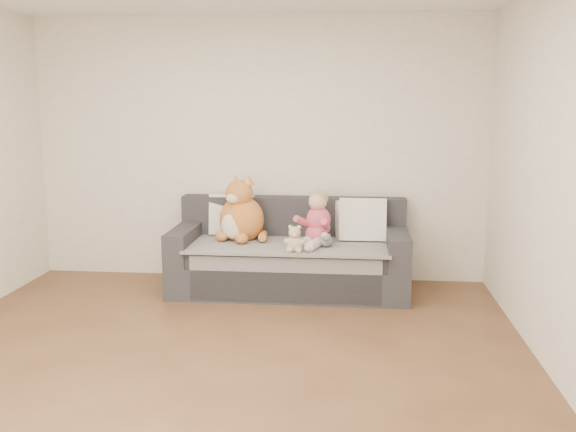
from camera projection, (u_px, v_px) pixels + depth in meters
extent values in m
plane|color=brown|center=(204.00, 380.00, 4.16)|extent=(5.00, 5.00, 0.00)
plane|color=white|center=(258.00, 150.00, 6.37)|extent=(4.50, 0.00, 4.50)
cube|color=#242428|center=(290.00, 275.00, 6.08)|extent=(2.20, 0.90, 0.30)
cube|color=#242428|center=(289.00, 253.00, 6.01)|extent=(1.90, 0.80, 0.15)
cube|color=#242428|center=(293.00, 217.00, 6.33)|extent=(2.20, 0.20, 0.40)
cube|color=#242428|center=(186.00, 242.00, 6.12)|extent=(0.20, 0.90, 0.30)
cube|color=#242428|center=(397.00, 247.00, 5.92)|extent=(0.20, 0.90, 0.30)
cube|color=#969699|center=(289.00, 244.00, 5.97)|extent=(1.85, 0.88, 0.02)
cube|color=#969699|center=(285.00, 281.00, 5.63)|extent=(1.70, 0.02, 0.41)
cube|color=silver|center=(232.00, 214.00, 6.34)|extent=(0.45, 0.22, 0.42)
cube|color=silver|center=(357.00, 219.00, 6.17)|extent=(0.44, 0.29, 0.38)
cube|color=silver|center=(363.00, 219.00, 6.07)|extent=(0.44, 0.20, 0.42)
ellipsoid|color=#DC4D5E|center=(318.00, 234.00, 5.94)|extent=(0.24, 0.19, 0.19)
ellipsoid|color=#DC4D5E|center=(318.00, 219.00, 5.93)|extent=(0.23, 0.19, 0.25)
ellipsoid|color=#DBAA8C|center=(318.00, 202.00, 5.89)|extent=(0.17, 0.17, 0.17)
ellipsoid|color=tan|center=(319.00, 198.00, 5.90)|extent=(0.18, 0.18, 0.14)
cylinder|color=#DC4D5E|center=(304.00, 222.00, 5.92)|extent=(0.20, 0.21, 0.15)
cylinder|color=#DC4D5E|center=(325.00, 224.00, 5.81)|extent=(0.09, 0.24, 0.15)
ellipsoid|color=#DBAA8C|center=(296.00, 232.00, 5.88)|extent=(0.06, 0.06, 0.06)
ellipsoid|color=#DBAA8C|center=(324.00, 235.00, 5.73)|extent=(0.06, 0.06, 0.06)
cylinder|color=#E5B2C6|center=(301.00, 243.00, 5.81)|extent=(0.23, 0.30, 0.10)
cylinder|color=#E5B2C6|center=(314.00, 244.00, 5.75)|extent=(0.17, 0.31, 0.10)
ellipsoid|color=#DBAA8C|center=(291.00, 246.00, 5.70)|extent=(0.07, 0.09, 0.05)
ellipsoid|color=#DBAA8C|center=(308.00, 248.00, 5.62)|extent=(0.07, 0.09, 0.05)
ellipsoid|color=#A44524|center=(242.00, 220.00, 6.11)|extent=(0.43, 0.36, 0.45)
ellipsoid|color=beige|center=(233.00, 226.00, 5.99)|extent=(0.22, 0.10, 0.25)
ellipsoid|color=#A44524|center=(239.00, 193.00, 6.04)|extent=(0.26, 0.26, 0.26)
ellipsoid|color=beige|center=(233.00, 198.00, 5.95)|extent=(0.12, 0.08, 0.09)
cone|color=#A44524|center=(235.00, 179.00, 6.09)|extent=(0.13, 0.13, 0.09)
cone|color=pink|center=(234.00, 180.00, 6.08)|extent=(0.08, 0.08, 0.06)
cone|color=#A44524|center=(249.00, 180.00, 6.01)|extent=(0.13, 0.13, 0.09)
cone|color=pink|center=(248.00, 181.00, 6.00)|extent=(0.08, 0.08, 0.06)
ellipsoid|color=#A44524|center=(222.00, 236.00, 6.05)|extent=(0.12, 0.15, 0.10)
ellipsoid|color=#A44524|center=(242.00, 238.00, 5.94)|extent=(0.12, 0.15, 0.10)
cylinder|color=#A44524|center=(263.00, 236.00, 6.08)|extent=(0.11, 0.29, 0.10)
ellipsoid|color=tan|center=(295.00, 244.00, 5.64)|extent=(0.15, 0.13, 0.15)
ellipsoid|color=tan|center=(295.00, 233.00, 5.61)|extent=(0.11, 0.11, 0.11)
ellipsoid|color=tan|center=(291.00, 227.00, 5.62)|extent=(0.04, 0.04, 0.04)
ellipsoid|color=tan|center=(299.00, 227.00, 5.61)|extent=(0.04, 0.04, 0.04)
ellipsoid|color=beige|center=(294.00, 235.00, 5.57)|extent=(0.04, 0.04, 0.04)
ellipsoid|color=tan|center=(287.00, 241.00, 5.62)|extent=(0.06, 0.06, 0.06)
ellipsoid|color=tan|center=(302.00, 242.00, 5.61)|extent=(0.06, 0.06, 0.06)
ellipsoid|color=tan|center=(289.00, 250.00, 5.61)|extent=(0.06, 0.06, 0.06)
ellipsoid|color=tan|center=(299.00, 250.00, 5.60)|extent=(0.06, 0.06, 0.06)
ellipsoid|color=white|center=(325.00, 241.00, 5.83)|extent=(0.13, 0.16, 0.12)
ellipsoid|color=white|center=(326.00, 237.00, 5.74)|extent=(0.08, 0.08, 0.08)
ellipsoid|color=black|center=(323.00, 233.00, 5.75)|extent=(0.03, 0.03, 0.03)
ellipsoid|color=black|center=(329.00, 233.00, 5.75)|extent=(0.03, 0.03, 0.03)
cylinder|color=purple|center=(297.00, 242.00, 5.79)|extent=(0.09, 0.09, 0.10)
cone|color=#4F973A|center=(297.00, 235.00, 5.78)|extent=(0.08, 0.08, 0.04)
cylinder|color=#4F973A|center=(292.00, 242.00, 5.78)|extent=(0.02, 0.02, 0.07)
cylinder|color=#4F973A|center=(303.00, 241.00, 5.79)|extent=(0.02, 0.02, 0.07)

